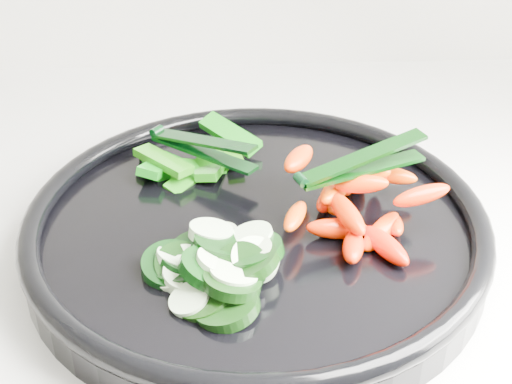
{
  "coord_description": "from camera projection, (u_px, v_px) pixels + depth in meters",
  "views": [
    {
      "loc": [
        0.13,
        1.14,
        1.29
      ],
      "look_at": [
        0.15,
        1.61,
        0.99
      ],
      "focal_mm": 50.0,
      "sensor_mm": 36.0,
      "label": 1
    }
  ],
  "objects": [
    {
      "name": "tong_carrot",
      "position": [
        359.0,
        164.0,
        0.56
      ],
      "size": [
        0.11,
        0.06,
        0.02
      ],
      "color": "black",
      "rests_on": "carrot_pile"
    },
    {
      "name": "veggie_tray",
      "position": [
        256.0,
        228.0,
        0.58
      ],
      "size": [
        0.39,
        0.39,
        0.04
      ],
      "color": "black",
      "rests_on": "counter"
    },
    {
      "name": "tong_pepper",
      "position": [
        200.0,
        146.0,
        0.63
      ],
      "size": [
        0.1,
        0.08,
        0.02
      ],
      "color": "black",
      "rests_on": "pepper_pile"
    },
    {
      "name": "pepper_pile",
      "position": [
        193.0,
        161.0,
        0.65
      ],
      "size": [
        0.12,
        0.11,
        0.04
      ],
      "color": "#256F0A",
      "rests_on": "veggie_tray"
    },
    {
      "name": "cucumber_pile",
      "position": [
        212.0,
        266.0,
        0.52
      ],
      "size": [
        0.12,
        0.13,
        0.04
      ],
      "color": "black",
      "rests_on": "veggie_tray"
    },
    {
      "name": "carrot_pile",
      "position": [
        354.0,
        200.0,
        0.57
      ],
      "size": [
        0.14,
        0.15,
        0.05
      ],
      "color": "#FF4000",
      "rests_on": "veggie_tray"
    }
  ]
}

